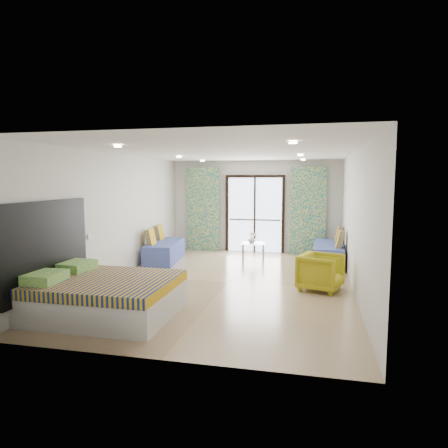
% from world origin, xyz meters
% --- Properties ---
extents(floor, '(5.00, 7.50, 0.01)m').
position_xyz_m(floor, '(0.00, 0.00, 0.00)').
color(floor, '#977A5A').
rests_on(floor, ground).
extents(ceiling, '(5.00, 7.50, 0.01)m').
position_xyz_m(ceiling, '(0.00, 0.00, 2.70)').
color(ceiling, silver).
rests_on(ceiling, ground).
extents(wall_back, '(5.00, 0.01, 2.70)m').
position_xyz_m(wall_back, '(0.00, 3.75, 1.35)').
color(wall_back, silver).
rests_on(wall_back, ground).
extents(wall_front, '(5.00, 0.01, 2.70)m').
position_xyz_m(wall_front, '(0.00, -3.75, 1.35)').
color(wall_front, silver).
rests_on(wall_front, ground).
extents(wall_left, '(0.01, 7.50, 2.70)m').
position_xyz_m(wall_left, '(-2.50, 0.00, 1.35)').
color(wall_left, silver).
rests_on(wall_left, ground).
extents(wall_right, '(0.01, 7.50, 2.70)m').
position_xyz_m(wall_right, '(2.50, 0.00, 1.35)').
color(wall_right, silver).
rests_on(wall_right, ground).
extents(balcony_door, '(1.76, 0.08, 2.28)m').
position_xyz_m(balcony_door, '(0.00, 3.72, 1.26)').
color(balcony_door, black).
rests_on(balcony_door, floor).
extents(balcony_rail, '(1.52, 0.03, 0.04)m').
position_xyz_m(balcony_rail, '(0.00, 3.73, 0.95)').
color(balcony_rail, '#595451').
rests_on(balcony_rail, balcony_door).
extents(curtain_left, '(1.00, 0.10, 2.50)m').
position_xyz_m(curtain_left, '(-1.55, 3.57, 1.25)').
color(curtain_left, silver).
rests_on(curtain_left, floor).
extents(curtain_right, '(1.00, 0.10, 2.50)m').
position_xyz_m(curtain_right, '(1.55, 3.57, 1.25)').
color(curtain_right, silver).
rests_on(curtain_right, floor).
extents(downlight_a, '(0.12, 0.12, 0.02)m').
position_xyz_m(downlight_a, '(-1.40, -2.00, 2.67)').
color(downlight_a, '#FFE0B2').
rests_on(downlight_a, ceiling).
extents(downlight_b, '(0.12, 0.12, 0.02)m').
position_xyz_m(downlight_b, '(1.40, -2.00, 2.67)').
color(downlight_b, '#FFE0B2').
rests_on(downlight_b, ceiling).
extents(downlight_c, '(0.12, 0.12, 0.02)m').
position_xyz_m(downlight_c, '(-1.40, 1.00, 2.67)').
color(downlight_c, '#FFE0B2').
rests_on(downlight_c, ceiling).
extents(downlight_d, '(0.12, 0.12, 0.02)m').
position_xyz_m(downlight_d, '(1.40, 1.00, 2.67)').
color(downlight_d, '#FFE0B2').
rests_on(downlight_d, ceiling).
extents(downlight_e, '(0.12, 0.12, 0.02)m').
position_xyz_m(downlight_e, '(-1.40, 3.00, 2.67)').
color(downlight_e, '#FFE0B2').
rests_on(downlight_e, ceiling).
extents(downlight_f, '(0.12, 0.12, 0.02)m').
position_xyz_m(downlight_f, '(1.40, 3.00, 2.67)').
color(downlight_f, '#FFE0B2').
rests_on(downlight_f, ceiling).
extents(headboard, '(0.06, 2.10, 1.50)m').
position_xyz_m(headboard, '(-2.46, -2.44, 1.05)').
color(headboard, black).
rests_on(headboard, floor).
extents(switch_plate, '(0.02, 0.10, 0.10)m').
position_xyz_m(switch_plate, '(-2.47, -1.19, 1.05)').
color(switch_plate, silver).
rests_on(switch_plate, wall_left).
extents(bed, '(2.15, 1.76, 0.74)m').
position_xyz_m(bed, '(-1.48, -2.44, 0.31)').
color(bed, silver).
rests_on(bed, floor).
extents(daybed_left, '(0.94, 1.91, 0.91)m').
position_xyz_m(daybed_left, '(-2.12, 1.77, 0.28)').
color(daybed_left, '#41509B').
rests_on(daybed_left, floor).
extents(daybed_right, '(0.78, 1.91, 0.93)m').
position_xyz_m(daybed_right, '(2.12, 2.29, 0.29)').
color(daybed_right, '#41509B').
rests_on(daybed_right, floor).
extents(coffee_table, '(0.71, 0.71, 0.72)m').
position_xyz_m(coffee_table, '(0.12, 2.70, 0.37)').
color(coffee_table, silver).
rests_on(coffee_table, floor).
extents(vase, '(0.24, 0.25, 0.20)m').
position_xyz_m(vase, '(0.07, 2.71, 0.51)').
color(vase, white).
rests_on(vase, coffee_table).
extents(armchair, '(0.90, 0.94, 0.78)m').
position_xyz_m(armchair, '(1.88, -0.20, 0.39)').
color(armchair, '#A79B15').
rests_on(armchair, floor).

